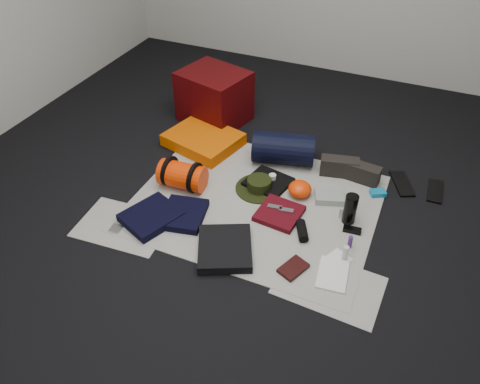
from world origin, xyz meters
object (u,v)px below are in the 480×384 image
at_px(red_cabinet, 214,97).
at_px(compact_camera, 346,215).
at_px(stuff_sack, 182,176).
at_px(navy_duffel, 283,149).
at_px(sleeping_pad, 203,139).
at_px(water_bottle, 350,209).
at_px(paperback_book, 293,268).

relative_size(red_cabinet, compact_camera, 6.07).
bearing_deg(stuff_sack, navy_duffel, 45.48).
height_order(sleeping_pad, compact_camera, sleeping_pad).
height_order(stuff_sack, navy_duffel, navy_duffel).
bearing_deg(red_cabinet, water_bottle, -16.55).
relative_size(stuff_sack, compact_camera, 3.76).
height_order(stuff_sack, compact_camera, stuff_sack).
distance_m(red_cabinet, navy_duffel, 0.84).
bearing_deg(compact_camera, paperback_book, -113.18).
height_order(sleeping_pad, stuff_sack, stuff_sack).
bearing_deg(stuff_sack, water_bottle, 5.14).
height_order(sleeping_pad, paperback_book, sleeping_pad).
distance_m(red_cabinet, paperback_book, 1.80).
bearing_deg(red_cabinet, navy_duffel, -11.60).
xyz_separation_m(navy_duffel, paperback_book, (0.41, -0.99, -0.11)).
bearing_deg(water_bottle, paperback_book, -110.30).
xyz_separation_m(stuff_sack, paperback_book, (0.96, -0.43, -0.08)).
bearing_deg(compact_camera, red_cabinet, 142.90).
bearing_deg(red_cabinet, paperback_book, -34.79).
bearing_deg(paperback_book, stuff_sack, 178.93).
distance_m(stuff_sack, navy_duffel, 0.79).
bearing_deg(paperback_book, navy_duffel, 135.60).
bearing_deg(sleeping_pad, navy_duffel, 2.52).
distance_m(navy_duffel, water_bottle, 0.76).
xyz_separation_m(navy_duffel, compact_camera, (0.58, -0.42, -0.10)).
xyz_separation_m(sleeping_pad, stuff_sack, (0.11, -0.53, 0.05)).
relative_size(water_bottle, compact_camera, 2.47).
height_order(navy_duffel, water_bottle, navy_duffel).
bearing_deg(stuff_sack, sleeping_pad, 101.29).
relative_size(navy_duffel, compact_camera, 5.32).
xyz_separation_m(sleeping_pad, compact_camera, (1.24, -0.39, -0.03)).
height_order(red_cabinet, compact_camera, red_cabinet).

